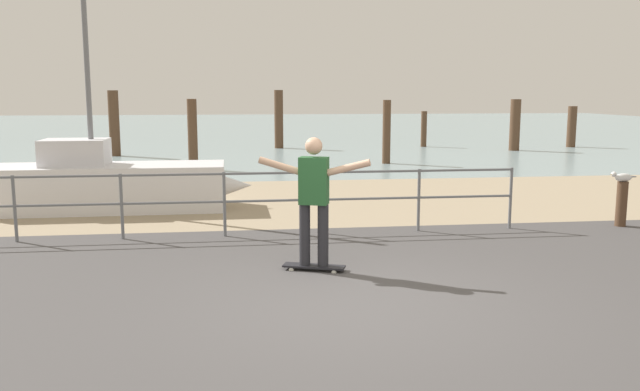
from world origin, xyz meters
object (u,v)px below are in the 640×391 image
(seagull, at_px, (623,177))
(sailboat, at_px, (118,184))
(skateboarder, at_px, (314,194))
(bollard_short, at_px, (621,204))
(skateboard, at_px, (314,267))

(seagull, bearing_deg, sailboat, 162.73)
(sailboat, bearing_deg, skateboarder, -56.22)
(bollard_short, height_order, seagull, seagull)
(skateboarder, bearing_deg, seagull, 21.07)
(bollard_short, xyz_separation_m, seagull, (-0.02, -0.00, 0.47))
(sailboat, relative_size, bollard_short, 6.49)
(skateboarder, xyz_separation_m, bollard_short, (5.54, 2.13, -0.62))
(skateboard, height_order, seagull, seagull)
(skateboarder, relative_size, bollard_short, 2.09)
(bollard_short, bearing_deg, skateboard, -158.97)
(skateboard, relative_size, seagull, 1.68)
(skateboard, distance_m, skateboarder, 0.95)
(seagull, bearing_deg, bollard_short, 4.71)
(skateboarder, distance_m, seagull, 5.92)
(sailboat, bearing_deg, bollard_short, -17.23)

